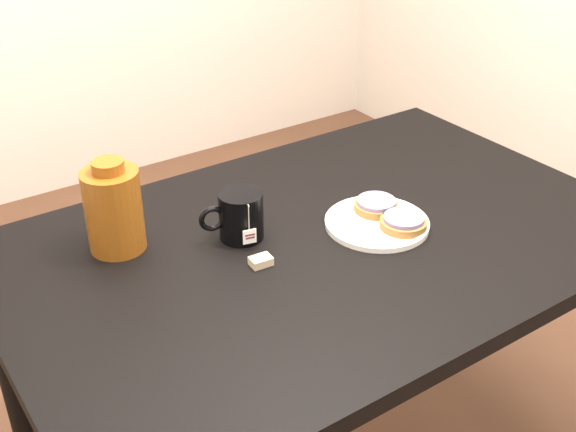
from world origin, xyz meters
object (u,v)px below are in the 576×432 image
Objects in this scene: table at (322,267)px; mug at (240,215)px; bagel_package at (114,209)px; plate at (377,222)px; bagel_back at (376,205)px; teabag_pouch at (261,261)px; bagel_front at (403,222)px.

mug is at bearing 146.37° from table.
bagel_package reaches higher than mug.
plate is 0.05m from bagel_back.
plate is 5.23× the size of teabag_pouch.
bagel_back is at bearing 89.91° from bagel_front.
bagel_package is at bearing 159.31° from bagel_back.
bagel_package is (-0.39, 0.21, 0.18)m from table.
bagel_package reaches higher than bagel_front.
plate is 0.30m from teabag_pouch.
teabag_pouch is (-0.02, -0.12, -0.05)m from mug.
bagel_back is at bearing -4.17° from mug.
teabag_pouch is 0.22× the size of bagel_package.
table is 0.20m from teabag_pouch.
bagel_front is 0.34m from teabag_pouch.
mug reaches higher than bagel_back.
bagel_front is at bearing -61.66° from plate.
table is at bearing 151.52° from bagel_front.
bagel_back is 0.85× the size of bagel_front.
bagel_back is at bearing -20.69° from bagel_package.
teabag_pouch is 0.33m from bagel_package.
bagel_back reaches higher than teabag_pouch.
mug is 0.13m from teabag_pouch.
bagel_back is 0.09m from bagel_front.
plate is 2.18× the size of bagel_back.
mug is 0.27m from bagel_package.
table is 6.83× the size of bagel_package.
mug reaches higher than bagel_front.
table is 5.94× the size of plate.
bagel_package reaches higher than teabag_pouch.
bagel_back reaches higher than plate.
bagel_front is at bearing -28.48° from table.
teabag_pouch reaches higher than plate.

